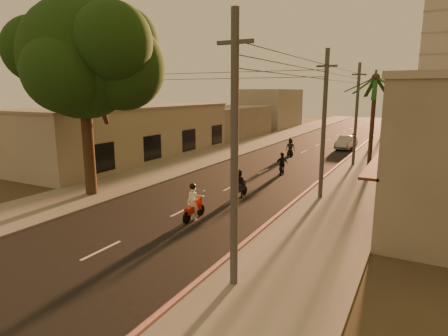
{
  "coord_description": "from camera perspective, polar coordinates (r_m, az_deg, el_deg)",
  "views": [
    {
      "loc": [
        11.42,
        -14.54,
        6.53
      ],
      "look_at": [
        0.0,
        6.96,
        1.57
      ],
      "focal_mm": 30.0,
      "sensor_mm": 36.0,
      "label": 1
    }
  ],
  "objects": [
    {
      "name": "curb_stripe",
      "position": [
        30.88,
        15.53,
        -0.93
      ],
      "size": [
        0.2,
        60.0,
        0.2
      ],
      "primitive_type": "cube",
      "color": "#B0121B",
      "rests_on": "ground"
    },
    {
      "name": "filler_right",
      "position": [
        59.7,
        30.6,
        6.54
      ],
      "size": [
        8.0,
        14.0,
        6.0
      ],
      "primitive_type": "cube",
      "color": "#9A968B",
      "rests_on": "ground"
    },
    {
      "name": "utility_poles",
      "position": [
        34.93,
        19.74,
        10.87
      ],
      "size": [
        1.2,
        48.26,
        9.0
      ],
      "color": "#38383A",
      "rests_on": "ground"
    },
    {
      "name": "scooter_mid_a",
      "position": [
        23.45,
        2.39,
        -2.6
      ],
      "size": [
        0.86,
        1.84,
        1.81
      ],
      "rotation": [
        0.0,
        0.0,
        -0.03
      ],
      "color": "black",
      "rests_on": "ground"
    },
    {
      "name": "road",
      "position": [
        36.96,
        9.52,
        1.19
      ],
      "size": [
        10.0,
        140.0,
        0.02
      ],
      "primitive_type": "cube",
      "color": "black",
      "rests_on": "ground"
    },
    {
      "name": "ground",
      "position": [
        19.61,
        -9.69,
        -8.11
      ],
      "size": [
        160.0,
        160.0,
        0.0
      ],
      "primitive_type": "plane",
      "color": "#383023",
      "rests_on": "ground"
    },
    {
      "name": "scooter_mid_b",
      "position": [
        30.4,
        8.82,
        0.55
      ],
      "size": [
        1.17,
        1.82,
        1.81
      ],
      "rotation": [
        0.0,
        0.0,
        0.21
      ],
      "color": "black",
      "rests_on": "ground"
    },
    {
      "name": "sidewalk_right",
      "position": [
        35.36,
        21.11,
        0.19
      ],
      "size": [
        5.0,
        140.0,
        0.12
      ],
      "primitive_type": "cube",
      "color": "slate",
      "rests_on": "ground"
    },
    {
      "name": "left_building",
      "position": [
        38.41,
        -13.7,
        5.32
      ],
      "size": [
        8.2,
        24.2,
        5.2
      ],
      "color": "#9A968B",
      "rests_on": "ground"
    },
    {
      "name": "scooter_red",
      "position": [
        19.44,
        -4.71,
        -5.5
      ],
      "size": [
        0.75,
        1.99,
        1.96
      ],
      "rotation": [
        0.0,
        0.0,
        0.01
      ],
      "color": "black",
      "rests_on": "ground"
    },
    {
      "name": "scooter_far_b",
      "position": [
        47.85,
        19.12,
        3.98
      ],
      "size": [
        1.25,
        1.71,
        1.69
      ],
      "rotation": [
        0.0,
        0.0,
        0.19
      ],
      "color": "black",
      "rests_on": "ground"
    },
    {
      "name": "filler_left_far",
      "position": [
        71.29,
        7.13,
        8.99
      ],
      "size": [
        8.0,
        14.0,
        7.0
      ],
      "primitive_type": "cube",
      "color": "#9A968B",
      "rests_on": "ground"
    },
    {
      "name": "palm_tree",
      "position": [
        30.74,
        22.06,
        11.85
      ],
      "size": [
        5.0,
        5.0,
        8.2
      ],
      "color": "black",
      "rests_on": "ground"
    },
    {
      "name": "parked_car",
      "position": [
        45.83,
        18.12,
        3.71
      ],
      "size": [
        2.17,
        4.81,
        1.52
      ],
      "primitive_type": "imported",
      "rotation": [
        0.0,
        0.0,
        -0.06
      ],
      "color": "#9A9CA2",
      "rests_on": "ground"
    },
    {
      "name": "sidewalk_left",
      "position": [
        39.91,
        -0.74,
        2.18
      ],
      "size": [
        5.0,
        140.0,
        0.12
      ],
      "primitive_type": "cube",
      "color": "slate",
      "rests_on": "ground"
    },
    {
      "name": "filler_left_near",
      "position": [
        54.96,
        0.32,
        7.0
      ],
      "size": [
        8.0,
        14.0,
        4.4
      ],
      "primitive_type": "cube",
      "color": "#9A968B",
      "rests_on": "ground"
    },
    {
      "name": "scooter_far_a",
      "position": [
        38.92,
        10.07,
        3.01
      ],
      "size": [
        1.3,
        1.91,
        1.97
      ],
      "rotation": [
        0.0,
        0.0,
        0.37
      ],
      "color": "black",
      "rests_on": "ground"
    },
    {
      "name": "broadleaf_tree",
      "position": [
        24.64,
        -19.94,
        15.38
      ],
      "size": [
        9.6,
        8.7,
        12.1
      ],
      "color": "black",
      "rests_on": "ground"
    }
  ]
}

